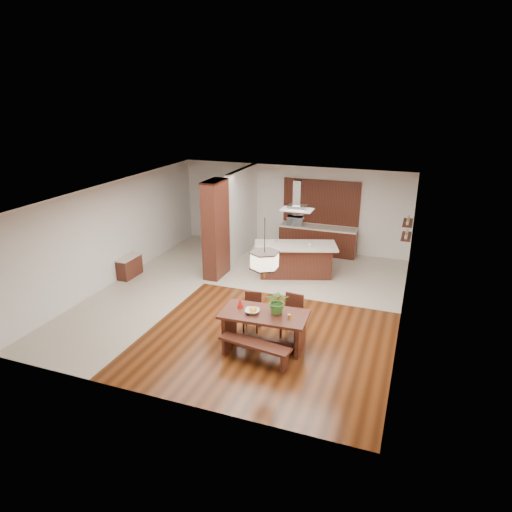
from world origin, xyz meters
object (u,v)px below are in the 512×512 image
at_px(dining_chair_right, 291,316).
at_px(microwave, 295,220).
at_px(range_hood, 298,195).
at_px(kitchen_island, 296,260).
at_px(hallway_console, 129,267).
at_px(dining_table, 264,322).
at_px(dining_chair_left, 252,312).
at_px(fruit_bowl, 252,311).
at_px(island_cup, 310,245).
at_px(foliage_plant, 278,301).
at_px(pendant_lantern, 265,249).
at_px(dining_bench, 255,352).

bearing_deg(dining_chair_right, microwave, 110.29).
bearing_deg(range_hood, kitchen_island, -90.00).
bearing_deg(hallway_console, dining_table, -24.32).
relative_size(hallway_console, range_hood, 0.98).
xyz_separation_m(hallway_console, dining_chair_left, (4.57, -1.74, 0.13)).
xyz_separation_m(dining_table, fruit_bowl, (-0.25, -0.08, 0.24)).
distance_m(hallway_console, island_cup, 5.41).
xyz_separation_m(foliage_plant, island_cup, (-0.28, 3.94, -0.01)).
bearing_deg(island_cup, foliage_plant, -86.00).
relative_size(dining_chair_right, range_hood, 1.08).
bearing_deg(pendant_lantern, dining_bench, -87.22).
relative_size(dining_chair_right, kitchen_island, 0.37).
relative_size(dining_bench, dining_chair_right, 1.59).
bearing_deg(fruit_bowl, island_cup, 86.56).
height_order(dining_chair_left, pendant_lantern, pendant_lantern).
bearing_deg(kitchen_island, foliage_plant, -98.95).
bearing_deg(kitchen_island, dining_table, -102.94).
xyz_separation_m(dining_chair_right, microwave, (-1.52, 5.68, 0.61)).
relative_size(dining_bench, island_cup, 13.40).
xyz_separation_m(dining_chair_left, foliage_plant, (0.77, -0.45, 0.61)).
height_order(dining_chair_left, foliage_plant, foliage_plant).
relative_size(fruit_bowl, kitchen_island, 0.12).
distance_m(dining_chair_left, foliage_plant, 1.08).
height_order(dining_chair_left, microwave, microwave).
relative_size(dining_bench, dining_chair_left, 1.73).
bearing_deg(fruit_bowl, dining_bench, -64.77).
bearing_deg(foliage_plant, kitchen_island, 100.06).
distance_m(dining_table, dining_chair_left, 0.75).
xyz_separation_m(pendant_lantern, range_hood, (-0.44, 4.10, 0.22)).
height_order(hallway_console, microwave, microwave).
xyz_separation_m(dining_chair_left, dining_chair_right, (0.93, 0.05, 0.04)).
bearing_deg(hallway_console, kitchen_island, 21.31).
xyz_separation_m(dining_chair_left, range_hood, (0.06, 3.55, 2.02)).
distance_m(hallway_console, kitchen_island, 4.98).
xyz_separation_m(hallway_console, dining_bench, (5.10, -2.96, -0.10)).
distance_m(island_cup, microwave, 2.49).
relative_size(hallway_console, dining_table, 0.46).
bearing_deg(fruit_bowl, dining_table, 17.10).
bearing_deg(microwave, dining_bench, -88.73).
bearing_deg(kitchen_island, hallway_console, -177.70).
bearing_deg(island_cup, pendant_lantern, -89.98).
distance_m(kitchen_island, range_hood, 1.95).
height_order(hallway_console, fruit_bowl, fruit_bowl).
height_order(dining_chair_left, dining_chair_right, dining_chair_right).
height_order(pendant_lantern, island_cup, pendant_lantern).
bearing_deg(dining_chair_left, hallway_console, 150.71).
bearing_deg(dining_chair_left, dining_bench, -75.10).
bearing_deg(dining_bench, range_hood, 95.60).
bearing_deg(hallway_console, range_hood, 21.35).
relative_size(dining_chair_left, foliage_plant, 1.62).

